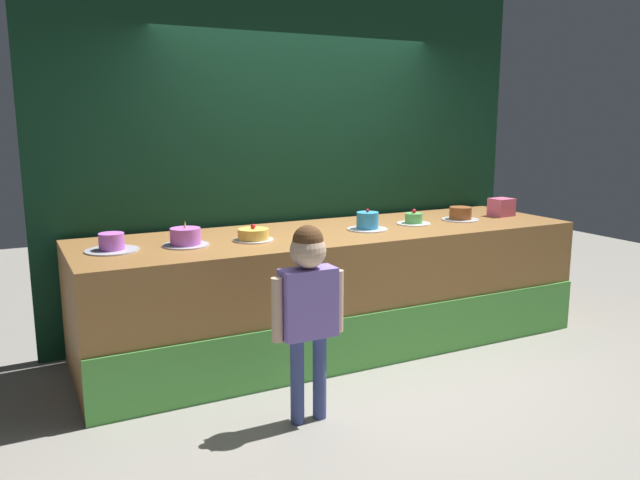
% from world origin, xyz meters
% --- Properties ---
extents(ground_plane, '(12.00, 12.00, 0.00)m').
position_xyz_m(ground_plane, '(0.00, 0.00, 0.00)').
color(ground_plane, gray).
extents(stage_platform, '(4.00, 1.16, 0.94)m').
position_xyz_m(stage_platform, '(0.00, 0.57, 0.47)').
color(stage_platform, '#9E6B38').
rests_on(stage_platform, ground_plane).
extents(curtain_backdrop, '(4.38, 0.08, 3.19)m').
position_xyz_m(curtain_backdrop, '(0.00, 1.24, 1.60)').
color(curtain_backdrop, '#113823').
rests_on(curtain_backdrop, ground_plane).
extents(child_figure, '(0.47, 0.21, 1.21)m').
position_xyz_m(child_figure, '(-0.77, -0.52, 0.78)').
color(child_figure, '#3F4C8C').
rests_on(child_figure, ground_plane).
extents(pink_box, '(0.20, 0.18, 0.16)m').
position_xyz_m(pink_box, '(1.70, 0.55, 1.02)').
color(pink_box, '#E3608B').
rests_on(pink_box, stage_platform).
extents(donut, '(0.13, 0.13, 0.04)m').
position_xyz_m(donut, '(-0.24, 0.56, 0.96)').
color(donut, pink).
rests_on(donut, stage_platform).
extents(cake_far_left, '(0.35, 0.35, 0.12)m').
position_xyz_m(cake_far_left, '(-1.70, 0.57, 0.99)').
color(cake_far_left, silver).
rests_on(cake_far_left, stage_platform).
extents(cake_left, '(0.32, 0.32, 0.18)m').
position_xyz_m(cake_left, '(-1.21, 0.52, 1.00)').
color(cake_left, silver).
rests_on(cake_left, stage_platform).
extents(cake_center_left, '(0.29, 0.29, 0.12)m').
position_xyz_m(cake_center_left, '(-0.73, 0.48, 0.98)').
color(cake_center_left, silver).
rests_on(cake_center_left, stage_platform).
extents(cake_center_right, '(0.32, 0.32, 0.17)m').
position_xyz_m(cake_center_right, '(0.24, 0.49, 1.00)').
color(cake_center_right, silver).
rests_on(cake_center_right, stage_platform).
extents(cake_right, '(0.28, 0.28, 0.13)m').
position_xyz_m(cake_right, '(0.73, 0.54, 0.98)').
color(cake_right, white).
rests_on(cake_right, stage_platform).
extents(cake_far_right, '(0.32, 0.32, 0.11)m').
position_xyz_m(cake_far_right, '(1.21, 0.53, 0.99)').
color(cake_far_right, silver).
rests_on(cake_far_right, stage_platform).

